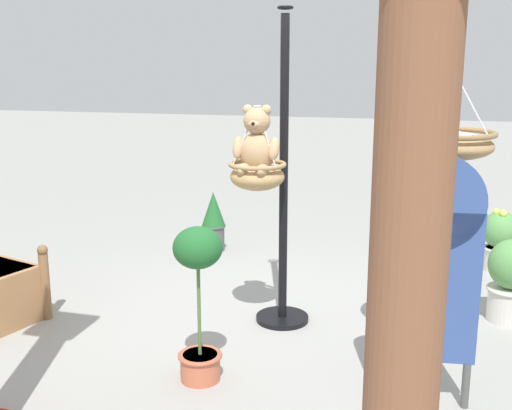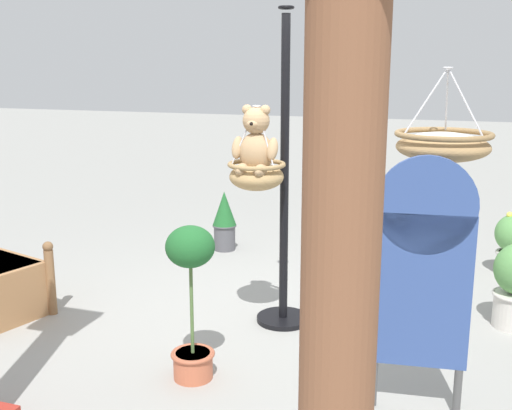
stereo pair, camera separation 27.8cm
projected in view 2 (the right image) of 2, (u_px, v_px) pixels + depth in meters
ground_plane at (256, 322)px, 5.20m from camera, size 40.00×40.00×0.00m
display_pole_central at (284, 229)px, 5.05m from camera, size 0.44×0.44×2.53m
hanging_basket_with_teddy at (257, 174)px, 4.75m from camera, size 0.45×0.45×0.65m
teddy_bear at (256, 145)px, 4.68m from camera, size 0.36×0.31×0.52m
hanging_basket_left_high at (443, 144)px, 3.96m from camera, size 0.61×0.61×0.59m
greenhouse_pillar_right at (337, 382)px, 1.74m from camera, size 0.41×0.41×2.58m
potted_plant_bushy_green at (191, 291)px, 4.14m from camera, size 0.33×0.33×1.08m
potted_plant_small_succulent at (224, 220)px, 7.14m from camera, size 0.28×0.28×0.69m
display_sign_board at (422, 265)px, 3.68m from camera, size 0.59×0.11×1.60m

